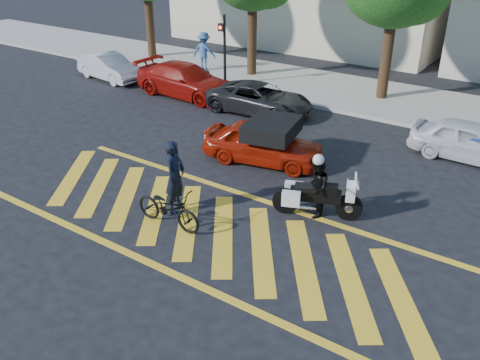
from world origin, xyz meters
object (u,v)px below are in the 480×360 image
Objects in this scene: bicycle at (168,208)px; parked_mid_left at (260,99)px; parked_far_left at (110,67)px; officer_bike at (175,177)px; parked_left at (186,80)px; parked_mid_right at (471,141)px; police_motorcycle at (316,197)px; red_convertible at (263,143)px; officer_moto at (316,188)px.

bicycle is 0.45× the size of parked_mid_left.
parked_far_left is (-10.95, 8.27, 0.10)m from bicycle.
officer_bike is 0.41× the size of parked_left.
parked_mid_left is 1.15× the size of parked_mid_right.
police_motorcycle is 0.52× the size of parked_mid_left.
parked_mid_left is (-2.57, 8.27, 0.09)m from bicycle.
parked_far_left reaches higher than parked_mid_left.
bicycle is 4.50m from red_convertible.
parked_mid_left is (-2.51, 3.77, -0.05)m from red_convertible.
police_motorcycle is at bearing -137.33° from red_convertible.
police_motorcycle is 0.59× the size of parked_mid_right.
parked_left is at bearing 46.97° from red_convertible.
parked_left is 1.12× the size of parked_mid_left.
parked_left is 3.79m from parked_mid_left.
parked_far_left is at bearing -134.59° from officer_moto.
police_motorcycle is at bearing -139.99° from parked_mid_left.
parked_far_left is 0.78× the size of parked_left.
parked_mid_left is (3.79, -0.07, -0.10)m from parked_left.
officer_bike reaches higher than red_convertible.
parked_mid_left is at bearing 92.31° from parked_mid_right.
parked_mid_right is (11.56, -0.07, -0.06)m from parked_left.
parked_far_left is (-13.73, 5.81, 0.05)m from police_motorcycle.
red_convertible is at bearing 127.92° from parked_mid_right.
officer_bike reaches higher than parked_far_left.
parked_mid_left is (-5.35, 5.81, 0.04)m from police_motorcycle.
parked_mid_right is at bearing -92.61° from parked_mid_left.
officer_moto is 10.85m from parked_left.
bicycle is (0.33, -0.68, -0.47)m from officer_bike.
officer_bike is 9.40m from parked_mid_right.
bicycle is at bearing 169.17° from red_convertible.
red_convertible is at bearing 122.62° from police_motorcycle.
parked_mid_right is at bearing -51.85° from officer_bike.
parked_far_left is (-10.62, 7.58, -0.37)m from officer_bike.
red_convertible is at bearing -101.86° from parked_far_left.
officer_moto is 3.48m from red_convertible.
police_motorcycle is 7.90m from parked_mid_left.
parked_mid_left is 7.78m from parked_mid_right.
bicycle is 3.71m from officer_moto.
red_convertible is (-2.82, 2.03, -0.15)m from officer_moto.
red_convertible reaches higher than parked_mid_right.
parked_far_left is (-13.71, 5.80, -0.19)m from officer_moto.
red_convertible is at bearing -119.93° from parked_left.
officer_moto is at bearing -140.02° from parked_mid_left.
red_convertible reaches higher than police_motorcycle.
officer_moto reaches higher than parked_far_left.
officer_moto is 0.43× the size of parked_far_left.
red_convertible is 1.02× the size of parked_mid_right.
bicycle is at bearing -160.20° from police_motorcycle.
parked_left reaches higher than police_motorcycle.
parked_far_left reaches higher than bicycle.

